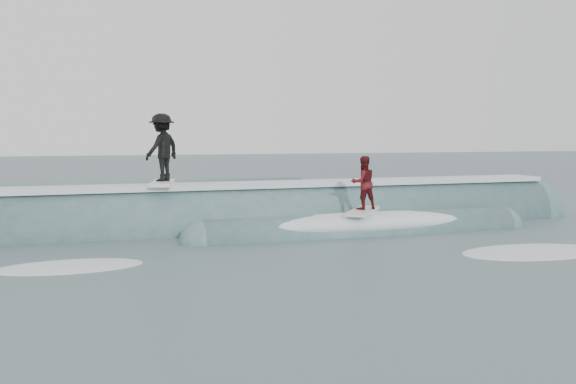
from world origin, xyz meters
name	(u,v)px	position (x,y,z in m)	size (l,w,h in m)	color
ground	(353,258)	(0.00, 0.00, 0.00)	(160.00, 160.00, 0.00)	#415B60
breaking_wave	(288,226)	(0.25, 4.97, 0.04)	(20.38, 4.03, 2.50)	#3C6564
surfer_black	(162,150)	(-3.33, 5.28, 2.28)	(1.36, 2.07, 1.96)	silver
surfer_red	(363,187)	(1.74, 3.08, 1.27)	(1.66, 1.92, 1.54)	silver
whitewater	(335,263)	(-0.59, -0.35, 0.00)	(16.95, 5.70, 0.10)	white
far_swells	(173,193)	(-1.04, 17.65, 0.00)	(38.83, 8.65, 0.80)	#3C6564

